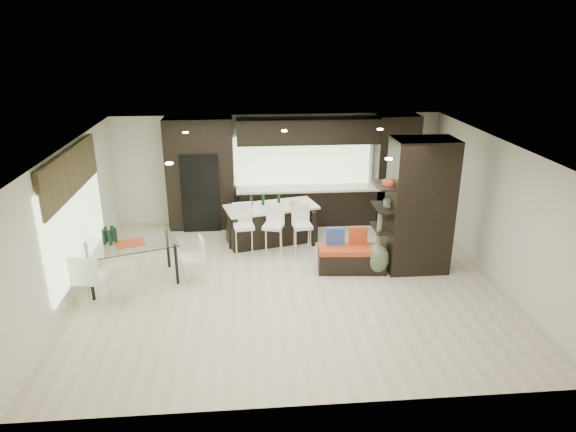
{
  "coord_description": "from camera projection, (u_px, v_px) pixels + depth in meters",
  "views": [
    {
      "loc": [
        -0.81,
        -8.92,
        4.69
      ],
      "look_at": [
        0.0,
        0.6,
        1.15
      ],
      "focal_mm": 32.0,
      "sensor_mm": 36.0,
      "label": 1
    }
  ],
  "objects": [
    {
      "name": "stool_right",
      "position": [
        302.0,
        234.0,
        11.14
      ],
      "size": [
        0.44,
        0.44,
        0.89
      ],
      "primitive_type": "cube",
      "rotation": [
        0.0,
        0.0,
        0.13
      ],
      "color": "white",
      "rests_on": "ground"
    },
    {
      "name": "chair_near",
      "position": [
        124.0,
        283.0,
        9.16
      ],
      "size": [
        0.5,
        0.5,
        0.79
      ],
      "primitive_type": "cube",
      "rotation": [
        0.0,
        0.0,
        0.2
      ],
      "color": "white",
      "rests_on": "ground"
    },
    {
      "name": "back_cabinetry",
      "position": [
        299.0,
        172.0,
        12.56
      ],
      "size": [
        6.8,
        0.68,
        2.7
      ],
      "primitive_type": "cube",
      "color": "black",
      "rests_on": "ground"
    },
    {
      "name": "kitchen_island",
      "position": [
        271.0,
        224.0,
        11.79
      ],
      "size": [
        2.21,
        1.35,
        0.86
      ],
      "primitive_type": "cube",
      "rotation": [
        0.0,
        0.0,
        0.24
      ],
      "color": "black",
      "rests_on": "ground"
    },
    {
      "name": "bench",
      "position": [
        351.0,
        259.0,
        10.4
      ],
      "size": [
        1.39,
        0.63,
        0.52
      ],
      "primitive_type": "cube",
      "rotation": [
        0.0,
        0.0,
        -0.08
      ],
      "color": "black",
      "rests_on": "ground"
    },
    {
      "name": "chair_far",
      "position": [
        92.0,
        281.0,
        9.05
      ],
      "size": [
        0.59,
        0.59,
        0.94
      ],
      "primitive_type": "cube",
      "rotation": [
        0.0,
        0.0,
        -0.17
      ],
      "color": "white",
      "rests_on": "ground"
    },
    {
      "name": "floor_vase",
      "position": [
        379.0,
        243.0,
        10.17
      ],
      "size": [
        0.6,
        0.6,
        1.3
      ],
      "primitive_type": null,
      "rotation": [
        0.0,
        0.0,
        0.33
      ],
      "color": "#4D5E42",
      "rests_on": "ground"
    },
    {
      "name": "back_wall",
      "position": [
        278.0,
        168.0,
        12.83
      ],
      "size": [
        8.0,
        0.02,
        2.7
      ],
      "primitive_type": "cube",
      "color": "silver",
      "rests_on": "ground"
    },
    {
      "name": "ground",
      "position": [
        291.0,
        282.0,
        10.03
      ],
      "size": [
        8.0,
        8.0,
        0.0
      ],
      "primitive_type": "plane",
      "color": "beige",
      "rests_on": "ground"
    },
    {
      "name": "ceiling",
      "position": [
        291.0,
        146.0,
        9.09
      ],
      "size": [
        8.0,
        7.0,
        0.02
      ],
      "primitive_type": "cube",
      "color": "white",
      "rests_on": "ground"
    },
    {
      "name": "left_wall",
      "position": [
        70.0,
        224.0,
        9.24
      ],
      "size": [
        0.02,
        7.0,
        2.7
      ],
      "primitive_type": "cube",
      "color": "silver",
      "rests_on": "ground"
    },
    {
      "name": "window_back",
      "position": [
        302.0,
        161.0,
        12.77
      ],
      "size": [
        3.4,
        0.04,
        1.2
      ],
      "primitive_type": "cube",
      "color": "#B2D199",
      "rests_on": "back_wall"
    },
    {
      "name": "refrigerator",
      "position": [
        201.0,
        190.0,
        12.46
      ],
      "size": [
        0.9,
        0.68,
        1.9
      ],
      "primitive_type": "cube",
      "color": "black",
      "rests_on": "ground"
    },
    {
      "name": "stone_accent",
      "position": [
        70.0,
        172.0,
        9.12
      ],
      "size": [
        0.08,
        3.0,
        0.8
      ],
      "primitive_type": "cube",
      "color": "brown",
      "rests_on": "left_wall"
    },
    {
      "name": "chair_end",
      "position": [
        192.0,
        261.0,
        9.97
      ],
      "size": [
        0.53,
        0.53,
        0.81
      ],
      "primitive_type": "cube",
      "rotation": [
        0.0,
        0.0,
        1.83
      ],
      "color": "white",
      "rests_on": "ground"
    },
    {
      "name": "stool_left",
      "position": [
        244.0,
        235.0,
        11.02
      ],
      "size": [
        0.47,
        0.47,
        0.94
      ],
      "primitive_type": "cube",
      "rotation": [
        0.0,
        0.0,
        0.14
      ],
      "color": "white",
      "rests_on": "ground"
    },
    {
      "name": "partition_column",
      "position": [
        420.0,
        206.0,
        10.14
      ],
      "size": [
        1.2,
        0.8,
        2.7
      ],
      "primitive_type": "cube",
      "color": "black",
      "rests_on": "ground"
    },
    {
      "name": "dining_table",
      "position": [
        132.0,
        263.0,
        9.87
      ],
      "size": [
        1.92,
        1.46,
        0.82
      ],
      "primitive_type": "cube",
      "rotation": [
        0.0,
        0.0,
        0.33
      ],
      "color": "white",
      "rests_on": "ground"
    },
    {
      "name": "right_wall",
      "position": [
        497.0,
        211.0,
        9.88
      ],
      "size": [
        0.02,
        7.0,
        2.7
      ],
      "primitive_type": "cube",
      "color": "silver",
      "rests_on": "ground"
    },
    {
      "name": "ceiling_spots",
      "position": [
        290.0,
        144.0,
        9.33
      ],
      "size": [
        4.0,
        3.0,
        0.02
      ],
      "primitive_type": "cube",
      "color": "white",
      "rests_on": "ceiling"
    },
    {
      "name": "window_left",
      "position": [
        76.0,
        220.0,
        9.43
      ],
      "size": [
        0.04,
        3.2,
        1.9
      ],
      "primitive_type": "cube",
      "color": "#B2D199",
      "rests_on": "left_wall"
    },
    {
      "name": "stool_mid",
      "position": [
        273.0,
        235.0,
        11.08
      ],
      "size": [
        0.51,
        0.51,
        0.91
      ],
      "primitive_type": "cube",
      "rotation": [
        0.0,
        0.0,
        -0.32
      ],
      "color": "white",
      "rests_on": "ground"
    }
  ]
}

